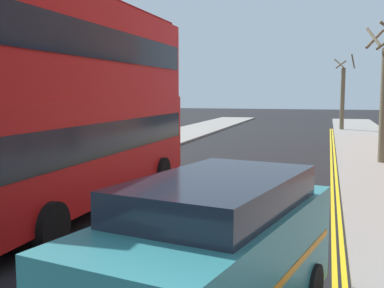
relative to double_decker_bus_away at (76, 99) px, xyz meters
name	(u,v)px	position (x,y,z in m)	size (l,w,h in m)	color
sidewalk_left	(63,168)	(-4.01, 5.90, -2.96)	(4.00, 80.00, 0.14)	gray
kerb_line_outer	(338,195)	(6.89, 3.90, -3.03)	(0.10, 56.00, 0.01)	yellow
kerb_line_inner	(332,194)	(6.73, 3.90, -3.03)	(0.10, 56.00, 0.01)	yellow
double_decker_bus_away	(76,99)	(0.00, 0.00, 0.00)	(2.84, 10.82, 5.64)	red
taxi_minivan	(211,261)	(5.15, -5.80, -1.96)	(2.86, 5.10, 2.12)	teal
street_tree_mid	(343,96)	(7.61, 29.73, -0.12)	(1.72, 1.55, 6.09)	#6B6047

